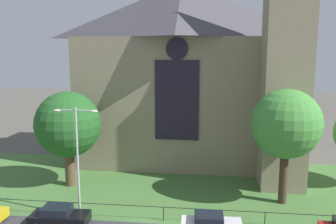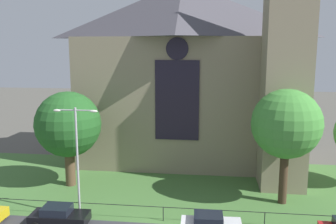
{
  "view_description": "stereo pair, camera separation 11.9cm",
  "coord_description": "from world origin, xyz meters",
  "px_view_note": "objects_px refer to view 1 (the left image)",
  "views": [
    {
      "loc": [
        3.88,
        -22.94,
        12.85
      ],
      "look_at": [
        0.21,
        8.0,
        7.38
      ],
      "focal_mm": 38.99,
      "sensor_mm": 36.0,
      "label": 1
    },
    {
      "loc": [
        4.0,
        -22.92,
        12.85
      ],
      "look_at": [
        0.21,
        8.0,
        7.38
      ],
      "focal_mm": 38.99,
      "sensor_mm": 36.0,
      "label": 2
    }
  ],
  "objects_px": {
    "tree_right_near": "(286,124)",
    "parked_car_black": "(59,216)",
    "streetlamp_near": "(77,149)",
    "tree_left_near": "(68,125)",
    "church_building": "(188,71)"
  },
  "relations": [
    {
      "from": "church_building",
      "to": "tree_right_near",
      "type": "relative_size",
      "value": 2.69
    },
    {
      "from": "church_building",
      "to": "tree_left_near",
      "type": "distance_m",
      "value": 14.87
    },
    {
      "from": "tree_left_near",
      "to": "church_building",
      "type": "bearing_deg",
      "value": 42.31
    },
    {
      "from": "church_building",
      "to": "tree_right_near",
      "type": "bearing_deg",
      "value": -52.41
    },
    {
      "from": "tree_left_near",
      "to": "streetlamp_near",
      "type": "bearing_deg",
      "value": -62.89
    },
    {
      "from": "tree_right_near",
      "to": "streetlamp_near",
      "type": "bearing_deg",
      "value": -164.07
    },
    {
      "from": "parked_car_black",
      "to": "church_building",
      "type": "bearing_deg",
      "value": 62.9
    },
    {
      "from": "streetlamp_near",
      "to": "tree_left_near",
      "type": "bearing_deg",
      "value": 117.11
    },
    {
      "from": "tree_left_near",
      "to": "parked_car_black",
      "type": "distance_m",
      "value": 9.67
    },
    {
      "from": "tree_left_near",
      "to": "tree_right_near",
      "type": "height_order",
      "value": "tree_right_near"
    },
    {
      "from": "tree_right_near",
      "to": "parked_car_black",
      "type": "relative_size",
      "value": 2.27
    },
    {
      "from": "tree_left_near",
      "to": "streetlamp_near",
      "type": "xyz_separation_m",
      "value": [
        3.24,
        -6.34,
        -0.44
      ]
    },
    {
      "from": "church_building",
      "to": "streetlamp_near",
      "type": "relative_size",
      "value": 3.04
    },
    {
      "from": "tree_right_near",
      "to": "streetlamp_near",
      "type": "xyz_separation_m",
      "value": [
        -15.99,
        -4.56,
        -1.34
      ]
    },
    {
      "from": "tree_right_near",
      "to": "parked_car_black",
      "type": "xyz_separation_m",
      "value": [
        -16.96,
        -6.11,
        -6.01
      ]
    }
  ]
}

